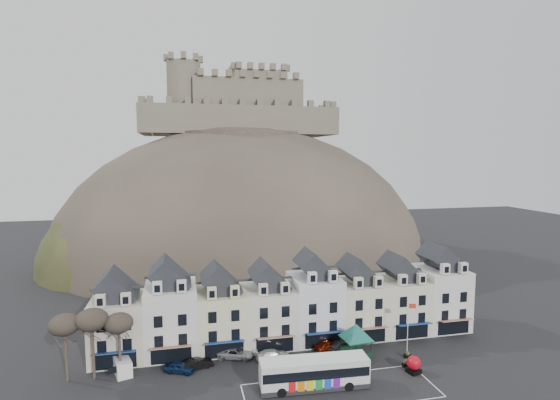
% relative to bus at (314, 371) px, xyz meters
% --- Properties ---
extents(ground, '(300.00, 300.00, 0.00)m').
position_rel_bus_xyz_m(ground, '(0.79, -2.58, -1.96)').
color(ground, black).
rests_on(ground, ground).
extents(coach_bay_markings, '(22.00, 7.50, 0.01)m').
position_rel_bus_xyz_m(coach_bay_markings, '(2.79, -1.33, -1.96)').
color(coach_bay_markings, silver).
rests_on(coach_bay_markings, ground).
extents(townhouse_terrace, '(54.40, 9.35, 11.80)m').
position_rel_bus_xyz_m(townhouse_terrace, '(0.93, 13.39, 3.34)').
color(townhouse_terrace, beige).
rests_on(townhouse_terrace, ground).
extents(castle_hill, '(100.00, 76.00, 68.00)m').
position_rel_bus_xyz_m(castle_hill, '(2.04, 66.37, -1.85)').
color(castle_hill, '#3B342D').
rests_on(castle_hill, ground).
extents(castle, '(50.20, 22.20, 22.00)m').
position_rel_bus_xyz_m(castle, '(1.30, 73.35, 38.23)').
color(castle, '#6A6251').
rests_on(castle, ground).
extents(tree_left_far, '(3.61, 3.61, 8.24)m').
position_rel_bus_xyz_m(tree_left_far, '(-28.21, 7.92, 4.94)').
color(tree_left_far, '#3A2E25').
rests_on(tree_left_far, ground).
extents(tree_left_mid, '(3.78, 3.78, 8.64)m').
position_rel_bus_xyz_m(tree_left_mid, '(-25.21, 7.92, 5.28)').
color(tree_left_mid, '#3A2E25').
rests_on(tree_left_mid, ground).
extents(tree_left_near, '(3.43, 3.43, 7.84)m').
position_rel_bus_xyz_m(tree_left_near, '(-22.21, 7.92, 4.59)').
color(tree_left_near, '#3A2E25').
rests_on(tree_left_near, ground).
extents(bus, '(12.72, 3.66, 3.55)m').
position_rel_bus_xyz_m(bus, '(0.00, 0.00, 0.00)').
color(bus, '#262628').
rests_on(bus, ground).
extents(bus_shelter, '(7.27, 7.27, 4.63)m').
position_rel_bus_xyz_m(bus_shelter, '(7.63, 5.91, 1.64)').
color(bus_shelter, black).
rests_on(bus_shelter, ground).
extents(red_buoy, '(1.80, 1.80, 2.16)m').
position_rel_bus_xyz_m(red_buoy, '(13.02, 0.56, -0.86)').
color(red_buoy, black).
rests_on(red_buoy, ground).
extents(flagpole, '(1.02, 0.34, 7.26)m').
position_rel_bus_xyz_m(flagpole, '(14.87, 5.33, 2.18)').
color(flagpole, silver).
rests_on(flagpole, ground).
extents(white_van, '(2.90, 4.42, 1.86)m').
position_rel_bus_xyz_m(white_van, '(-22.11, 8.60, -1.03)').
color(white_van, white).
rests_on(white_van, ground).
extents(planter_west, '(1.03, 0.67, 0.95)m').
position_rel_bus_xyz_m(planter_west, '(12.90, 2.22, -1.50)').
color(planter_west, black).
rests_on(planter_west, ground).
extents(planter_east, '(0.96, 0.64, 0.88)m').
position_rel_bus_xyz_m(planter_east, '(14.31, 4.42, -1.54)').
color(planter_east, black).
rests_on(planter_east, ground).
extents(car_navy, '(4.10, 2.95, 1.30)m').
position_rel_bus_xyz_m(car_navy, '(-15.21, 7.06, -1.31)').
color(car_navy, '#0C1C3D').
rests_on(car_navy, ground).
extents(car_black, '(4.15, 2.37, 1.29)m').
position_rel_bus_xyz_m(car_black, '(-12.95, 7.62, -1.31)').
color(car_black, black).
rests_on(car_black, ground).
extents(car_silver, '(5.16, 3.55, 1.33)m').
position_rel_bus_xyz_m(car_silver, '(-7.97, 9.42, -1.30)').
color(car_silver, '#919598').
rests_on(car_silver, ground).
extents(car_white, '(4.48, 1.83, 1.30)m').
position_rel_bus_xyz_m(car_white, '(-3.21, 7.89, -1.31)').
color(car_white, silver).
rests_on(car_white, ground).
extents(car_maroon, '(4.47, 2.51, 1.43)m').
position_rel_bus_xyz_m(car_maroon, '(4.88, 8.80, -1.24)').
color(car_maroon, '#5D1105').
rests_on(car_maroon, ground).
extents(car_charcoal, '(4.27, 2.54, 1.33)m').
position_rel_bus_xyz_m(car_charcoal, '(6.79, 8.35, -1.30)').
color(car_charcoal, black).
rests_on(car_charcoal, ground).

